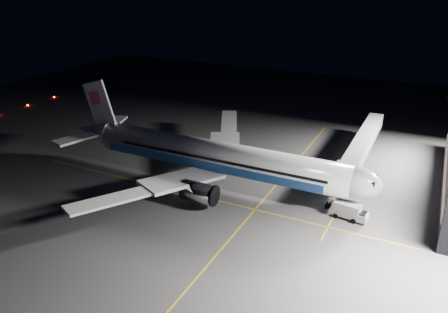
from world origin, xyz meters
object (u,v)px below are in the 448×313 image
Objects in this scene: airliner at (212,156)px; jet_bridge at (361,147)px; safety_cone_b at (262,165)px; baggage_tug at (210,159)px; safety_cone_a at (213,169)px; service_truck at (350,211)px; safety_cone_c at (211,157)px.

airliner is 29.31m from jet_bridge.
baggage_tug is at bearing -165.20° from safety_cone_b.
safety_cone_b is (-17.37, -7.33, -4.28)m from jet_bridge.
jet_bridge is 29.03m from safety_cone_a.
safety_cone_b is at bearing 154.62° from service_truck.
jet_bridge is 51.72× the size of safety_cone_a.
safety_cone_c is at bearing 166.42° from service_truck.
service_truck is 31.75m from baggage_tug.
baggage_tug is 3.94× the size of safety_cone_b.
safety_cone_b is 1.17× the size of safety_cone_c.
airliner is 92.44× the size of safety_cone_a.
service_truck is at bearing -13.44° from safety_cone_a.
safety_cone_a is 10.08m from safety_cone_b.
safety_cone_a is at bearing -151.99° from jet_bridge.
service_truck is 9.07× the size of safety_cone_b.
safety_cone_b is at bearing 4.66° from safety_cone_c.
airliner is 10.26m from baggage_tug.
airliner is 12.21m from safety_cone_c.
safety_cone_c is at bearing 118.52° from airliner.
service_truck reaches higher than safety_cone_b.
jet_bridge is 6.31× the size of service_truck.
safety_cone_c is (-0.71, 1.83, -0.44)m from baggage_tug.
airliner is 26.01× the size of baggage_tug.
baggage_tug is at bearing 120.08° from airliner.
safety_cone_a reaches higher than safety_cone_b.
baggage_tug is 10.70m from safety_cone_b.
baggage_tug is at bearing 124.45° from safety_cone_a.
jet_bridge reaches higher than baggage_tug.
service_truck is 33.05m from safety_cone_c.
jet_bridge is 57.27× the size of safety_cone_b.
service_truck is 28.56m from safety_cone_a.
baggage_tug is 3.55× the size of safety_cone_a.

